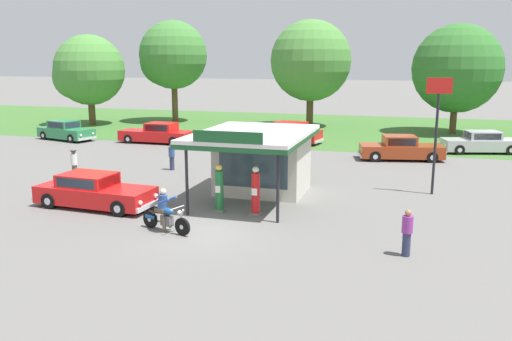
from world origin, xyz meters
TOP-DOWN VIEW (x-y plane):
  - ground_plane at (0.00, 0.00)m, footprint 300.00×300.00m
  - grass_verge_strip at (0.00, 30.00)m, footprint 120.00×24.00m
  - service_station_kiosk at (0.38, 5.58)m, footprint 4.60×6.67m
  - gas_pump_nearside at (-0.39, 2.24)m, footprint 0.44×0.44m
  - gas_pump_offside at (1.14, 2.24)m, footprint 0.44×0.44m
  - motorcycle_with_rider at (-1.38, -0.65)m, footprint 2.14×0.89m
  - featured_classic_sedan at (-5.66, 1.42)m, footprint 5.26×2.14m
  - parked_car_back_row_centre at (6.32, 16.15)m, footprint 5.40×2.89m
  - parked_car_back_row_centre_right at (-2.00, 20.82)m, footprint 5.52×2.73m
  - parked_car_back_row_right at (-11.21, 17.95)m, footprint 5.59×2.05m
  - parked_car_back_row_centre_left at (11.33, 20.23)m, footprint 5.31×3.01m
  - parked_car_back_row_far_left at (-18.68, 17.30)m, footprint 5.11×2.94m
  - bystander_strolling_foreground at (6.96, -0.69)m, footprint 0.34×0.34m
  - bystander_standing_back_lot at (-9.60, 5.62)m, footprint 0.34×0.34m
  - bystander_chatting_near_pumps at (-5.87, 9.29)m, footprint 0.34×0.34m
  - tree_oak_centre at (-2.11, 30.66)m, footprint 7.28×7.28m
  - tree_oak_far_left at (-22.53, 26.19)m, footprint 6.53×6.53m
  - tree_oak_far_right at (-16.09, 30.86)m, footprint 6.61×6.61m
  - tree_oak_right at (10.16, 29.66)m, footprint 7.24×7.24m
  - roadside_pole_sign at (7.96, 7.76)m, footprint 1.10×0.12m

SIDE VIEW (x-z plane):
  - ground_plane at x=0.00m, z-range 0.00..0.00m
  - grass_verge_strip at x=0.00m, z-range 0.00..0.01m
  - motorcycle_with_rider at x=-1.38m, z-range -0.14..1.44m
  - featured_classic_sedan at x=-5.66m, z-range -0.05..1.36m
  - parked_car_back_row_centre_left at x=11.33m, z-range -0.06..1.40m
  - parked_car_back_row_centre at x=6.32m, z-range -0.08..1.43m
  - parked_car_back_row_right at x=-11.21m, z-range -0.08..1.44m
  - parked_car_back_row_far_left at x=-18.68m, z-range -0.06..1.43m
  - parked_car_back_row_centre_right at x=-2.00m, z-range -0.06..1.51m
  - bystander_strolling_foreground at x=6.96m, z-range 0.03..1.55m
  - bystander_chatting_near_pumps at x=-5.87m, z-range 0.03..1.55m
  - bystander_standing_back_lot at x=-9.60m, z-range 0.05..1.59m
  - gas_pump_nearside at x=-0.39m, z-range -0.08..1.88m
  - gas_pump_offside at x=1.14m, z-range -0.08..1.89m
  - service_station_kiosk at x=0.38m, z-range 0.02..3.49m
  - roadside_pole_sign at x=7.96m, z-range 0.93..6.21m
  - tree_oak_far_left at x=-22.53m, z-range 0.80..9.20m
  - tree_oak_right at x=10.16m, z-range 0.87..9.85m
  - tree_oak_centre at x=-2.11m, z-range 1.07..10.70m
  - tree_oak_far_right at x=-16.09m, z-range 1.43..11.28m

